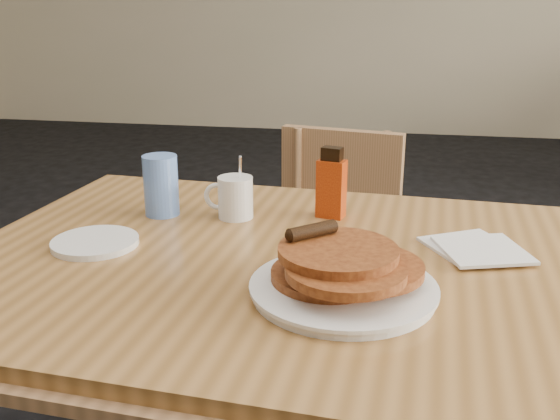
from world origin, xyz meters
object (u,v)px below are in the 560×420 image
Objects in this scene: chair_main_far at (336,245)px; pancake_plate at (343,277)px; blue_tumbler at (161,185)px; main_table at (315,280)px; syrup_bottle at (331,185)px; coffee_mug at (234,196)px.

pancake_plate is (0.09, -0.86, 0.29)m from chair_main_far.
blue_tumbler is (-0.42, 0.32, 0.03)m from pancake_plate.
pancake_plate is at bearing -72.67° from chair_main_far.
syrup_bottle reaches higher than main_table.
chair_main_far is 2.80× the size of pancake_plate.
blue_tumbler reaches higher than pancake_plate.
syrup_bottle is at bearing -75.14° from chair_main_far.
pancake_plate is 1.94× the size of syrup_bottle.
pancake_plate is 0.38m from syrup_bottle.
pancake_plate is 2.27× the size of blue_tumbler.
blue_tumbler reaches higher than main_table.
syrup_bottle reaches higher than coffee_mug.
blue_tumbler is (-0.33, -0.54, 0.32)m from chair_main_far.
syrup_bottle reaches higher than blue_tumbler.
blue_tumbler is at bearing -158.51° from syrup_bottle.
blue_tumbler is at bearing 142.55° from pancake_plate.
coffee_mug is 1.07× the size of blue_tumbler.
coffee_mug is at bearing 128.25° from pancake_plate.
pancake_plate is at bearing -64.72° from main_table.
syrup_bottle is (0.03, -0.49, 0.33)m from chair_main_far.
chair_main_far is 5.92× the size of coffee_mug.
chair_main_far is at bearing 92.08° from main_table.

